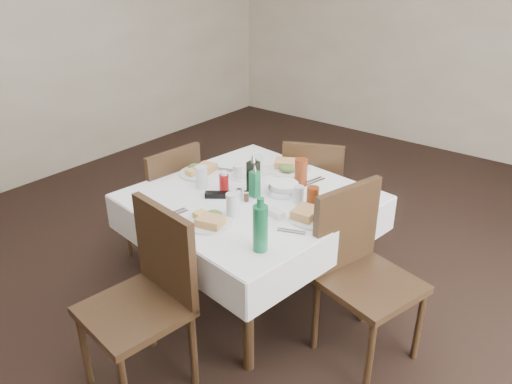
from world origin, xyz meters
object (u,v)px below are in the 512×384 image
dining_table (251,207)px  water_s (233,205)px  water_e (299,195)px  chair_east (359,263)px  oil_cruet_dark (253,176)px  coffee_mug (239,172)px  oil_cruet_green (255,183)px  water_w (202,177)px  chair_north (313,189)px  chair_west (167,198)px  bread_basket (284,188)px  chair_south (149,289)px  water_n (257,166)px  green_bottle (260,228)px  ketchup_bottle (224,182)px

dining_table → water_s: (0.09, -0.27, 0.15)m
water_e → chair_east: bearing=-9.3°
oil_cruet_dark → coffee_mug: (-0.20, 0.11, -0.07)m
water_e → oil_cruet_green: oil_cruet_green is taller
dining_table → water_w: 0.36m
chair_north → chair_west: chair_west is taller
bread_basket → chair_south: bearing=-96.5°
chair_east → water_n: chair_east is taller
chair_east → water_s: 0.77m
dining_table → water_n: size_ratio=9.94×
dining_table → water_w: bearing=-161.9°
water_s → oil_cruet_green: size_ratio=0.67×
chair_west → green_bottle: green_bottle is taller
oil_cruet_dark → water_n: bearing=123.5°
chair_north → ketchup_bottle: size_ratio=7.15×
chair_north → water_e: chair_north is taller
oil_cruet_green → bread_basket: bearing=53.9°
chair_south → oil_cruet_dark: bearing=92.6°
chair_south → oil_cruet_dark: size_ratio=3.85×
bread_basket → coffee_mug: (-0.36, -0.00, 0.01)m
dining_table → water_n: bearing=121.1°
dining_table → chair_north: 0.77m
chair_north → water_s: chair_north is taller
coffee_mug → water_s: bearing=-54.0°
chair_north → chair_west: size_ratio=0.99×
water_n → water_w: size_ratio=1.01×
water_n → coffee_mug: 0.12m
chair_south → water_e: chair_south is taller
chair_west → coffee_mug: bearing=19.0°
chair_north → water_s: 1.08m
water_n → oil_cruet_green: size_ratio=0.68×
green_bottle → chair_south: bearing=-134.7°
chair_south → chair_west: 1.13m
chair_east → oil_cruet_dark: bearing=177.9°
ketchup_bottle → coffee_mug: bearing=102.5°
coffee_mug → chair_north: bearing=71.2°
chair_west → oil_cruet_green: size_ratio=4.31×
water_e → bread_basket: size_ratio=0.55×
chair_west → water_e: size_ratio=8.28×
ketchup_bottle → green_bottle: size_ratio=0.44×
water_n → chair_north: bearing=74.4°
chair_north → water_w: 0.96m
chair_east → bread_basket: 0.67m
oil_cruet_dark → oil_cruet_green: oil_cruet_dark is taller
water_e → oil_cruet_dark: size_ratio=0.43×
chair_south → oil_cruet_green: (0.00, 0.86, 0.29)m
water_n → green_bottle: 0.91m
water_n → ketchup_bottle: size_ratio=1.13×
chair_north → green_bottle: (0.44, -1.21, 0.37)m
water_e → water_w: size_ratio=0.78×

